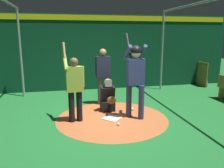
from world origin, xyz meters
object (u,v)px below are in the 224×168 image
(home_plate, at_px, (112,118))
(baseball_2, at_px, (72,110))
(umpire, at_px, (103,73))
(bat_rack, at_px, (199,74))
(baseball_1, at_px, (132,109))
(catcher, at_px, (108,98))
(visitor, at_px, (74,85))
(batter, at_px, (135,74))
(baseball_0, at_px, (118,124))

(home_plate, height_order, baseball_2, baseball_2)
(umpire, distance_m, bat_rack, 5.18)
(umpire, bearing_deg, baseball_1, 41.67)
(home_plate, distance_m, catcher, 0.75)
(umpire, height_order, visitor, visitor)
(batter, distance_m, baseball_2, 2.20)
(umpire, bearing_deg, baseball_0, 1.55)
(batter, relative_size, visitor, 1.11)
(home_plate, height_order, catcher, catcher)
(baseball_0, distance_m, baseball_2, 1.72)
(visitor, distance_m, baseball_1, 2.00)
(catcher, height_order, baseball_0, catcher)
(umpire, distance_m, baseball_1, 1.48)
(visitor, height_order, baseball_0, visitor)
(catcher, relative_size, visitor, 0.48)
(batter, distance_m, catcher, 1.24)
(baseball_1, relative_size, baseball_2, 1.00)
(batter, bearing_deg, umpire, -156.51)
(baseball_0, height_order, baseball_1, same)
(bat_rack, bearing_deg, catcher, -60.43)
(home_plate, bearing_deg, batter, 84.42)
(catcher, xyz_separation_m, bat_rack, (-2.69, 4.73, 0.11))
(umpire, height_order, baseball_1, umpire)
(batter, height_order, umpire, batter)
(baseball_0, relative_size, baseball_2, 1.00)
(baseball_1, height_order, baseball_2, same)
(umpire, distance_m, visitor, 1.66)
(batter, xyz_separation_m, baseball_2, (-0.87, -1.65, -1.16))
(home_plate, relative_size, baseball_1, 5.68)
(batter, xyz_separation_m, visitor, (-0.07, -1.58, -0.24))
(visitor, height_order, baseball_1, visitor)
(catcher, bearing_deg, baseball_0, 1.55)
(baseball_2, bearing_deg, batter, 62.33)
(catcher, xyz_separation_m, umpire, (-0.70, -0.02, 0.63))
(umpire, relative_size, baseball_1, 24.18)
(home_plate, distance_m, batter, 1.34)
(home_plate, xyz_separation_m, baseball_2, (-0.81, -1.04, 0.03))
(batter, xyz_separation_m, catcher, (-0.71, -0.60, -0.82))
(baseball_0, bearing_deg, baseball_1, 146.50)
(baseball_2, bearing_deg, bat_rack, 113.62)
(catcher, height_order, umpire, umpire)
(catcher, relative_size, baseball_2, 13.12)
(bat_rack, distance_m, baseball_2, 6.34)
(batter, height_order, visitor, batter)
(batter, height_order, baseball_1, batter)
(visitor, xyz_separation_m, baseball_2, (-0.80, -0.07, -0.92))
(catcher, distance_m, baseball_2, 1.12)
(home_plate, height_order, baseball_0, baseball_0)
(batter, xyz_separation_m, baseball_1, (-0.58, 0.13, -1.16))
(umpire, height_order, baseball_0, umpire)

